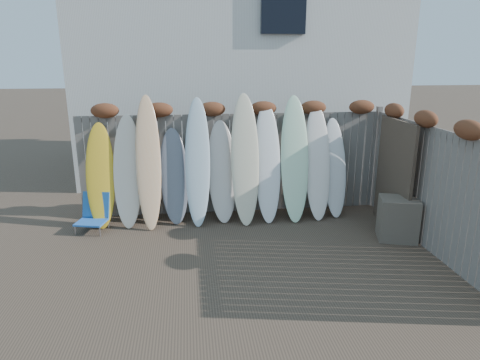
{
  "coord_description": "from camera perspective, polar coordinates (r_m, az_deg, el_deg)",
  "views": [
    {
      "loc": [
        -0.87,
        -5.9,
        3.07
      ],
      "look_at": [
        0.0,
        1.2,
        1.0
      ],
      "focal_mm": 32.0,
      "sensor_mm": 36.0,
      "label": 1
    }
  ],
  "objects": [
    {
      "name": "ground",
      "position": [
        6.71,
        1.27,
        -11.1
      ],
      "size": [
        80.0,
        80.0,
        0.0
      ],
      "primitive_type": "plane",
      "color": "#493A2D"
    },
    {
      "name": "surfboard_4",
      "position": [
        8.06,
        -5.68,
        2.45
      ],
      "size": [
        0.53,
        0.85,
        2.35
      ],
      "primitive_type": "ellipsoid",
      "rotation": [
        -0.31,
        0.0,
        -0.07
      ],
      "color": "silver",
      "rests_on": "ground"
    },
    {
      "name": "right_fence",
      "position": [
        7.52,
        24.26,
        -0.17
      ],
      "size": [
        0.28,
        4.4,
        2.24
      ],
      "color": "slate",
      "rests_on": "ground"
    },
    {
      "name": "house",
      "position": [
        12.47,
        -0.72,
        16.73
      ],
      "size": [
        8.5,
        5.5,
        6.33
      ],
      "color": "silver",
      "rests_on": "ground"
    },
    {
      "name": "back_fence",
      "position": [
        8.55,
        -0.58,
        3.4
      ],
      "size": [
        6.05,
        0.28,
        2.24
      ],
      "color": "slate",
      "rests_on": "ground"
    },
    {
      "name": "surfboard_8",
      "position": [
        8.29,
        7.29,
        2.84
      ],
      "size": [
        0.61,
        0.87,
        2.36
      ],
      "primitive_type": "ellipsoid",
      "rotation": [
        -0.31,
        0.0,
        -0.1
      ],
      "color": "#CCF9CD",
      "rests_on": "ground"
    },
    {
      "name": "surfboard_9",
      "position": [
        8.46,
        10.28,
        2.29
      ],
      "size": [
        0.55,
        0.79,
        2.17
      ],
      "primitive_type": "ellipsoid",
      "rotation": [
        -0.31,
        0.0,
        -0.07
      ],
      "color": "white",
      "rests_on": "ground"
    },
    {
      "name": "wooden_crate",
      "position": [
        7.91,
        20.3,
        -4.87
      ],
      "size": [
        0.76,
        0.69,
        0.74
      ],
      "primitive_type": "cube",
      "rotation": [
        0.0,
        0.0,
        -0.29
      ],
      "color": "#65584C",
      "rests_on": "ground"
    },
    {
      "name": "surfboard_3",
      "position": [
        8.21,
        -8.77,
        0.53
      ],
      "size": [
        0.58,
        0.68,
        1.77
      ],
      "primitive_type": "ellipsoid",
      "rotation": [
        -0.31,
        0.0,
        0.08
      ],
      "color": "slate",
      "rests_on": "ground"
    },
    {
      "name": "lattice_panel",
      "position": [
        8.24,
        19.85,
        0.61
      ],
      "size": [
        0.08,
        1.33,
        2.0
      ],
      "primitive_type": "cube",
      "rotation": [
        0.0,
        0.0,
        -0.02
      ],
      "color": "#34281F",
      "rests_on": "ground"
    },
    {
      "name": "surfboard_0",
      "position": [
        8.32,
        -18.11,
        0.59
      ],
      "size": [
        0.55,
        0.7,
        1.91
      ],
      "primitive_type": "ellipsoid",
      "rotation": [
        -0.31,
        0.0,
        0.04
      ],
      "color": "gold",
      "rests_on": "ground"
    },
    {
      "name": "beach_chair",
      "position": [
        8.29,
        -18.9,
        -4.21
      ],
      "size": [
        0.61,
        0.64,
        0.67
      ],
      "color": "blue",
      "rests_on": "ground"
    },
    {
      "name": "surfboard_10",
      "position": [
        8.67,
        12.47,
        1.63
      ],
      "size": [
        0.47,
        0.69,
        1.91
      ],
      "primitive_type": "ellipsoid",
      "rotation": [
        -0.31,
        0.0,
        -0.01
      ],
      "color": "white",
      "rests_on": "ground"
    },
    {
      "name": "surfboard_5",
      "position": [
        8.2,
        -2.4,
        1.16
      ],
      "size": [
        0.57,
        0.7,
        1.9
      ],
      "primitive_type": "ellipsoid",
      "rotation": [
        -0.31,
        0.0,
        0.04
      ],
      "color": "silver",
      "rests_on": "ground"
    },
    {
      "name": "surfboard_2",
      "position": [
        8.04,
        -12.12,
        2.34
      ],
      "size": [
        0.49,
        0.86,
        2.41
      ],
      "primitive_type": "ellipsoid",
      "rotation": [
        -0.31,
        0.0,
        0.04
      ],
      "color": "#E1BF79",
      "rests_on": "ground"
    },
    {
      "name": "surfboard_7",
      "position": [
        8.21,
        3.69,
        2.3
      ],
      "size": [
        0.53,
        0.8,
        2.22
      ],
      "primitive_type": "ellipsoid",
      "rotation": [
        -0.31,
        0.0,
        -0.04
      ],
      "color": "white",
      "rests_on": "ground"
    },
    {
      "name": "surfboard_1",
      "position": [
        8.2,
        -14.75,
        1.16
      ],
      "size": [
        0.54,
        0.74,
        2.05
      ],
      "primitive_type": "ellipsoid",
      "rotation": [
        -0.31,
        0.0,
        -0.02
      ],
      "color": "beige",
      "rests_on": "ground"
    },
    {
      "name": "surfboard_6",
      "position": [
        8.08,
        0.67,
        2.8
      ],
      "size": [
        0.57,
        0.87,
        2.42
      ],
      "primitive_type": "ellipsoid",
      "rotation": [
        -0.31,
        0.0,
        -0.05
      ],
      "color": "beige",
      "rests_on": "ground"
    }
  ]
}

